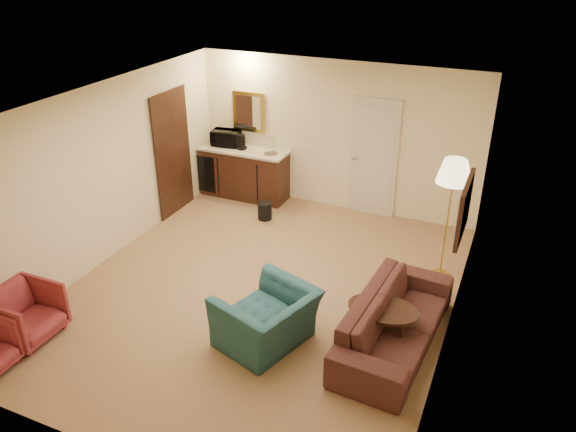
% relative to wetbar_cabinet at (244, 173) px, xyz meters
% --- Properties ---
extents(ground, '(6.00, 6.00, 0.00)m').
position_rel_wetbar_cabinet_xyz_m(ground, '(1.65, -2.72, -0.46)').
color(ground, '#9A7B4E').
rests_on(ground, ground).
extents(room_walls, '(5.02, 6.01, 2.61)m').
position_rel_wetbar_cabinet_xyz_m(room_walls, '(1.55, -1.95, 1.26)').
color(room_walls, beige).
rests_on(room_walls, ground).
extents(wetbar_cabinet, '(1.64, 0.58, 0.92)m').
position_rel_wetbar_cabinet_xyz_m(wetbar_cabinet, '(0.00, 0.00, 0.00)').
color(wetbar_cabinet, '#341910').
rests_on(wetbar_cabinet, ground).
extents(sofa, '(0.80, 2.25, 0.86)m').
position_rel_wetbar_cabinet_xyz_m(sofa, '(3.60, -3.09, -0.03)').
color(sofa, black).
rests_on(sofa, ground).
extents(teal_armchair, '(0.99, 1.23, 0.93)m').
position_rel_wetbar_cabinet_xyz_m(teal_armchair, '(2.20, -3.68, 0.01)').
color(teal_armchair, '#204C51').
rests_on(teal_armchair, ground).
extents(rose_chair_near, '(0.67, 0.72, 0.73)m').
position_rel_wetbar_cabinet_xyz_m(rose_chair_near, '(-0.50, -4.72, -0.09)').
color(rose_chair_near, '#9A3236').
rests_on(rose_chair_near, ground).
extents(coffee_table, '(0.85, 0.58, 0.48)m').
position_rel_wetbar_cabinet_xyz_m(coffee_table, '(3.45, -3.11, -0.22)').
color(coffee_table, '#321A10').
rests_on(coffee_table, ground).
extents(floor_lamp, '(0.61, 0.61, 1.78)m').
position_rel_wetbar_cabinet_xyz_m(floor_lamp, '(3.85, -1.32, 0.43)').
color(floor_lamp, '#B3903B').
rests_on(floor_lamp, ground).
extents(waste_bin, '(0.31, 0.31, 0.30)m').
position_rel_wetbar_cabinet_xyz_m(waste_bin, '(0.76, -0.72, -0.31)').
color(waste_bin, black).
rests_on(waste_bin, ground).
extents(microwave, '(0.54, 0.35, 0.35)m').
position_rel_wetbar_cabinet_xyz_m(microwave, '(-0.39, 0.07, 0.63)').
color(microwave, black).
rests_on(microwave, wetbar_cabinet).
extents(coffee_maker, '(0.18, 0.18, 0.27)m').
position_rel_wetbar_cabinet_xyz_m(coffee_maker, '(-0.03, -0.01, 0.59)').
color(coffee_maker, black).
rests_on(coffee_maker, wetbar_cabinet).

